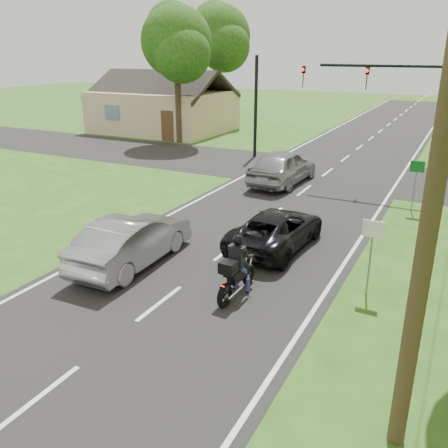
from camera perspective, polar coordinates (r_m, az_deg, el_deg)
The scene contains 15 objects.
ground at distance 12.67m, azimuth -7.74°, elevation -9.45°, with size 140.00×140.00×0.00m, color #275217.
road at distance 20.96m, azimuth 7.92°, elevation 2.67°, with size 8.00×100.00×0.01m, color black.
cross_road at distance 26.51m, azimuth 12.33°, elevation 6.08°, with size 60.00×7.00×0.01m, color black.
motorcycle_rider at distance 12.61m, azimuth 1.47°, elevation -5.87°, with size 0.58×2.04×1.76m.
dark_suv at distance 15.86m, azimuth 6.33°, elevation -0.63°, with size 2.06×4.47×1.24m, color black.
silver_sedan at distance 14.73m, azimuth -10.99°, elevation -1.96°, with size 1.61×4.62×1.52m, color #A0A0A4.
silver_suv at distance 23.69m, azimuth 7.10°, elevation 6.90°, with size 2.02×5.03×1.71m, color gray.
traffic_signal at distance 23.25m, azimuth 19.89°, elevation 13.82°, with size 6.38×0.44×6.00m.
signal_pole_far at distance 29.54m, azimuth 3.83°, elevation 13.80°, with size 0.20×0.20×6.00m, color black.
utility_pole_near at distance 7.04m, azimuth 24.80°, elevation 9.07°, with size 1.60×0.28×10.00m.
sign_white at distance 12.91m, azimuth 17.40°, elevation -1.81°, with size 0.55×0.07×2.12m.
sign_green at distance 20.51m, azimuth 22.14°, elevation 5.60°, with size 0.55×0.07×2.12m.
tree_left_near at distance 34.02m, azimuth -5.54°, elevation 20.54°, with size 5.12×4.96×9.22m.
tree_left_far at distance 43.66m, azimuth -0.37°, elevation 21.29°, with size 5.76×5.58×10.14m.
house at distance 40.13m, azimuth -7.28°, elevation 13.57°, with size 10.20×8.00×4.84m.
Camera 1 is at (6.49, -8.94, 6.21)m, focal length 38.00 mm.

